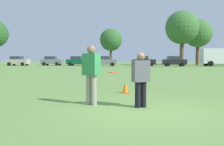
{
  "coord_description": "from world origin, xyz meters",
  "views": [
    {
      "loc": [
        -0.07,
        -6.43,
        1.41
      ],
      "look_at": [
        -0.96,
        1.47,
        0.93
      ],
      "focal_mm": 38.52,
      "sensor_mm": 36.0,
      "label": 1
    }
  ],
  "objects_px": {
    "parked_car_center": "(77,61)",
    "parked_car_far_right": "(174,61)",
    "parked_car_mid_left": "(52,61)",
    "parked_car_near_left": "(18,61)",
    "player_thrower": "(91,71)",
    "parked_car_near_right": "(144,61)",
    "frisbee": "(113,72)",
    "traffic_cone": "(126,87)",
    "parked_car_mid_right": "(105,61)",
    "player_defender": "(141,77)"
  },
  "relations": [
    {
      "from": "parked_car_center",
      "to": "parked_car_far_right",
      "type": "bearing_deg",
      "value": -2.95
    },
    {
      "from": "player_thrower",
      "to": "parked_car_near_left",
      "type": "relative_size",
      "value": 0.42
    },
    {
      "from": "traffic_cone",
      "to": "parked_car_far_right",
      "type": "height_order",
      "value": "parked_car_far_right"
    },
    {
      "from": "parked_car_mid_right",
      "to": "parked_car_near_right",
      "type": "height_order",
      "value": "same"
    },
    {
      "from": "parked_car_near_right",
      "to": "parked_car_mid_left",
      "type": "bearing_deg",
      "value": 173.41
    },
    {
      "from": "player_defender",
      "to": "parked_car_mid_right",
      "type": "distance_m",
      "value": 37.61
    },
    {
      "from": "parked_car_mid_right",
      "to": "traffic_cone",
      "type": "bearing_deg",
      "value": -80.63
    },
    {
      "from": "player_thrower",
      "to": "parked_car_near_right",
      "type": "bearing_deg",
      "value": 86.48
    },
    {
      "from": "traffic_cone",
      "to": "parked_car_center",
      "type": "bearing_deg",
      "value": 107.57
    },
    {
      "from": "player_defender",
      "to": "parked_car_center",
      "type": "bearing_deg",
      "value": 107.16
    },
    {
      "from": "parked_car_near_right",
      "to": "parked_car_far_right",
      "type": "bearing_deg",
      "value": 1.87
    },
    {
      "from": "frisbee",
      "to": "parked_car_near_right",
      "type": "bearing_deg",
      "value": 87.51
    },
    {
      "from": "parked_car_near_left",
      "to": "parked_car_mid_right",
      "type": "height_order",
      "value": "same"
    },
    {
      "from": "parked_car_center",
      "to": "parked_car_near_left",
      "type": "bearing_deg",
      "value": -174.25
    },
    {
      "from": "parked_car_center",
      "to": "parked_car_near_right",
      "type": "bearing_deg",
      "value": -5.02
    },
    {
      "from": "player_defender",
      "to": "frisbee",
      "type": "distance_m",
      "value": 0.84
    },
    {
      "from": "player_thrower",
      "to": "parked_car_mid_right",
      "type": "distance_m",
      "value": 37.15
    },
    {
      "from": "frisbee",
      "to": "parked_car_near_left",
      "type": "bearing_deg",
      "value": 121.28
    },
    {
      "from": "player_thrower",
      "to": "parked_car_mid_left",
      "type": "height_order",
      "value": "parked_car_mid_left"
    },
    {
      "from": "parked_car_near_left",
      "to": "parked_car_mid_left",
      "type": "xyz_separation_m",
      "value": [
        5.96,
        2.15,
        0.0
      ]
    },
    {
      "from": "frisbee",
      "to": "parked_car_far_right",
      "type": "height_order",
      "value": "parked_car_far_right"
    },
    {
      "from": "parked_car_mid_left",
      "to": "parked_car_far_right",
      "type": "bearing_deg",
      "value": -4.66
    },
    {
      "from": "player_thrower",
      "to": "parked_car_mid_right",
      "type": "height_order",
      "value": "parked_car_mid_right"
    },
    {
      "from": "traffic_cone",
      "to": "parked_car_near_right",
      "type": "relative_size",
      "value": 0.11
    },
    {
      "from": "player_defender",
      "to": "traffic_cone",
      "type": "distance_m",
      "value": 2.97
    },
    {
      "from": "parked_car_near_left",
      "to": "player_thrower",
      "type": "bearing_deg",
      "value": -59.39
    },
    {
      "from": "traffic_cone",
      "to": "parked_car_center",
      "type": "xyz_separation_m",
      "value": [
        -11.24,
        35.5,
        0.69
      ]
    },
    {
      "from": "traffic_cone",
      "to": "parked_car_near_left",
      "type": "xyz_separation_m",
      "value": [
        -22.74,
        34.34,
        0.69
      ]
    },
    {
      "from": "player_defender",
      "to": "parked_car_near_left",
      "type": "height_order",
      "value": "parked_car_near_left"
    },
    {
      "from": "parked_car_near_left",
      "to": "parked_car_far_right",
      "type": "xyz_separation_m",
      "value": [
        29.56,
        0.23,
        0.0
      ]
    },
    {
      "from": "parked_car_near_left",
      "to": "parked_car_mid_right",
      "type": "bearing_deg",
      "value": -0.28
    },
    {
      "from": "parked_car_mid_left",
      "to": "parked_car_near_left",
      "type": "bearing_deg",
      "value": -160.19
    },
    {
      "from": "parked_car_far_right",
      "to": "parked_car_mid_right",
      "type": "bearing_deg",
      "value": -178.57
    },
    {
      "from": "player_defender",
      "to": "parked_car_mid_left",
      "type": "height_order",
      "value": "parked_car_mid_left"
    },
    {
      "from": "parked_car_center",
      "to": "parked_car_near_right",
      "type": "distance_m",
      "value": 12.67
    },
    {
      "from": "traffic_cone",
      "to": "parked_car_mid_left",
      "type": "bearing_deg",
      "value": 114.7
    },
    {
      "from": "frisbee",
      "to": "traffic_cone",
      "type": "bearing_deg",
      "value": 85.07
    },
    {
      "from": "parked_car_near_left",
      "to": "parked_car_mid_left",
      "type": "height_order",
      "value": "same"
    },
    {
      "from": "traffic_cone",
      "to": "parked_car_mid_left",
      "type": "height_order",
      "value": "parked_car_mid_left"
    },
    {
      "from": "frisbee",
      "to": "parked_car_center",
      "type": "relative_size",
      "value": 0.06
    },
    {
      "from": "player_thrower",
      "to": "parked_car_near_left",
      "type": "bearing_deg",
      "value": 120.61
    },
    {
      "from": "parked_car_near_right",
      "to": "parked_car_far_right",
      "type": "distance_m",
      "value": 5.44
    },
    {
      "from": "player_thrower",
      "to": "parked_car_far_right",
      "type": "bearing_deg",
      "value": 78.27
    },
    {
      "from": "player_thrower",
      "to": "parked_car_near_left",
      "type": "height_order",
      "value": "parked_car_near_left"
    },
    {
      "from": "frisbee",
      "to": "parked_car_far_right",
      "type": "xyz_separation_m",
      "value": [
        7.05,
        37.27,
        -0.07
      ]
    },
    {
      "from": "frisbee",
      "to": "parked_car_mid_left",
      "type": "bearing_deg",
      "value": 112.89
    },
    {
      "from": "parked_car_mid_left",
      "to": "player_defender",
      "type": "bearing_deg",
      "value": -66.17
    },
    {
      "from": "parked_car_near_left",
      "to": "parked_car_near_right",
      "type": "bearing_deg",
      "value": 0.12
    },
    {
      "from": "parked_car_center",
      "to": "frisbee",
      "type": "bearing_deg",
      "value": -73.92
    },
    {
      "from": "parked_car_mid_right",
      "to": "parked_car_near_right",
      "type": "xyz_separation_m",
      "value": [
        7.03,
        0.13,
        0.0
      ]
    }
  ]
}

